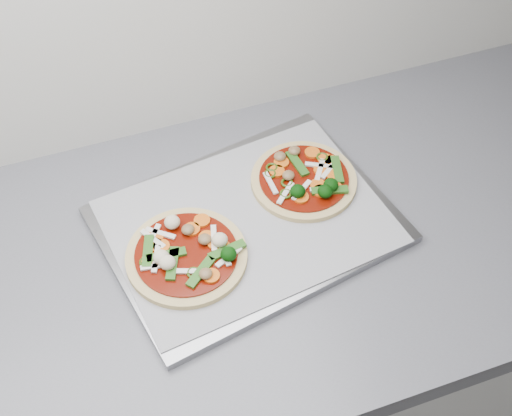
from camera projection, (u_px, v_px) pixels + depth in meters
name	position (u px, v px, depth m)	size (l,w,h in m)	color
baking_tray	(248.00, 225.00, 1.10)	(0.43, 0.32, 0.01)	gray
parchment	(248.00, 221.00, 1.10)	(0.41, 0.30, 0.00)	#939398
pizza_left	(187.00, 254.00, 1.04)	(0.22, 0.22, 0.03)	tan
pizza_right	(305.00, 179.00, 1.14)	(0.21, 0.21, 0.03)	tan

